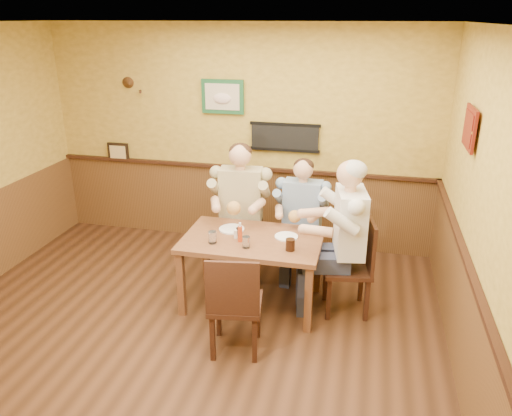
{
  "coord_description": "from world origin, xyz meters",
  "views": [
    {
      "loc": [
        1.63,
        -3.53,
        2.86
      ],
      "look_at": [
        0.59,
        0.89,
        1.1
      ],
      "focal_mm": 35.0,
      "sensor_mm": 36.0,
      "label": 1
    }
  ],
  "objects": [
    {
      "name": "cola_tumbler",
      "position": [
        0.96,
        0.75,
        0.81
      ],
      "size": [
        0.09,
        0.09,
        0.12
      ],
      "primitive_type": "cylinder",
      "rotation": [
        0.0,
        0.0,
        0.02
      ],
      "color": "black",
      "rests_on": "dining_table"
    },
    {
      "name": "chair_right_end",
      "position": [
        1.5,
        1.02,
        0.5
      ],
      "size": [
        0.54,
        0.54,
        1.01
      ],
      "primitive_type": null,
      "rotation": [
        0.0,
        0.0,
        -1.39
      ],
      "color": "#381E12",
      "rests_on": "ground"
    },
    {
      "name": "hot_sauce_bottle",
      "position": [
        0.44,
        0.84,
        0.84
      ],
      "size": [
        0.05,
        0.05,
        0.18
      ],
      "primitive_type": "cylinder",
      "rotation": [
        0.0,
        0.0,
        -0.12
      ],
      "color": "#BB3B14",
      "rests_on": "dining_table"
    },
    {
      "name": "water_glass_left",
      "position": [
        0.18,
        0.74,
        0.81
      ],
      "size": [
        0.09,
        0.09,
        0.12
      ],
      "primitive_type": "cylinder",
      "rotation": [
        0.0,
        0.0,
        -0.12
      ],
      "color": "white",
      "rests_on": "dining_table"
    },
    {
      "name": "diner_blue_polo",
      "position": [
        0.94,
        1.73,
        0.63
      ],
      "size": [
        0.61,
        0.61,
        1.25
      ],
      "primitive_type": null,
      "rotation": [
        0.0,
        0.0,
        -0.06
      ],
      "color": "#7993B5",
      "rests_on": "ground"
    },
    {
      "name": "dining_table",
      "position": [
        0.54,
        0.94,
        0.66
      ],
      "size": [
        1.4,
        0.9,
        0.75
      ],
      "color": "brown",
      "rests_on": "ground"
    },
    {
      "name": "plate_far_left",
      "position": [
        0.28,
        1.1,
        0.76
      ],
      "size": [
        0.29,
        0.29,
        0.02
      ],
      "primitive_type": "cylinder",
      "rotation": [
        0.0,
        0.0,
        0.1
      ],
      "color": "white",
      "rests_on": "dining_table"
    },
    {
      "name": "diner_tan_shirt",
      "position": [
        0.25,
        1.61,
        0.7
      ],
      "size": [
        0.71,
        0.71,
        1.4
      ],
      "primitive_type": null,
      "rotation": [
        0.0,
        0.0,
        0.1
      ],
      "color": "tan",
      "rests_on": "ground"
    },
    {
      "name": "salt_shaker",
      "position": [
        0.38,
        0.9,
        0.79
      ],
      "size": [
        0.05,
        0.05,
        0.09
      ],
      "primitive_type": "cylinder",
      "rotation": [
        0.0,
        0.0,
        -0.37
      ],
      "color": "silver",
      "rests_on": "dining_table"
    },
    {
      "name": "plate_far_right",
      "position": [
        0.87,
        1.04,
        0.76
      ],
      "size": [
        0.25,
        0.25,
        0.02
      ],
      "primitive_type": "cylinder",
      "rotation": [
        0.0,
        0.0,
        0.07
      ],
      "color": "white",
      "rests_on": "dining_table"
    },
    {
      "name": "chair_back_left",
      "position": [
        0.25,
        1.61,
        0.49
      ],
      "size": [
        0.49,
        0.49,
        0.98
      ],
      "primitive_type": null,
      "rotation": [
        0.0,
        0.0,
        0.1
      ],
      "color": "#381E12",
      "rests_on": "ground"
    },
    {
      "name": "pepper_shaker",
      "position": [
        0.38,
        0.98,
        0.79
      ],
      "size": [
        0.04,
        0.04,
        0.08
      ],
      "primitive_type": "cylinder",
      "rotation": [
        0.0,
        0.0,
        0.28
      ],
      "color": "black",
      "rests_on": "dining_table"
    },
    {
      "name": "chair_back_right",
      "position": [
        0.94,
        1.73,
        0.44
      ],
      "size": [
        0.43,
        0.43,
        0.88
      ],
      "primitive_type": null,
      "rotation": [
        0.0,
        0.0,
        -0.06
      ],
      "color": "#381E12",
      "rests_on": "ground"
    },
    {
      "name": "diner_white_elder",
      "position": [
        1.5,
        1.02,
        0.72
      ],
      "size": [
        0.77,
        0.77,
        1.44
      ],
      "primitive_type": null,
      "rotation": [
        0.0,
        0.0,
        -1.39
      ],
      "color": "silver",
      "rests_on": "ground"
    },
    {
      "name": "chair_near_side",
      "position": [
        0.58,
        0.15,
        0.5
      ],
      "size": [
        0.52,
        0.52,
        0.99
      ],
      "primitive_type": null,
      "rotation": [
        0.0,
        0.0,
        3.29
      ],
      "color": "#381E12",
      "rests_on": "ground"
    },
    {
      "name": "room",
      "position": [
        0.13,
        0.17,
        1.69
      ],
      "size": [
        5.02,
        5.03,
        2.81
      ],
      "color": "#351E10",
      "rests_on": "ground"
    },
    {
      "name": "water_glass_mid",
      "position": [
        0.54,
        0.72,
        0.81
      ],
      "size": [
        0.08,
        0.08,
        0.11
      ],
      "primitive_type": "cylinder",
      "rotation": [
        0.0,
        0.0,
        -0.09
      ],
      "color": "silver",
      "rests_on": "dining_table"
    }
  ]
}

